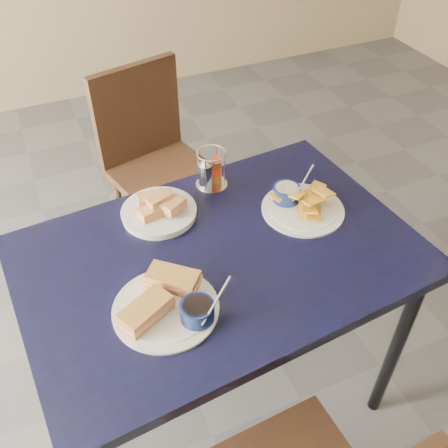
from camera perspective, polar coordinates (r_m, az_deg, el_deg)
name	(u,v)px	position (r m, az deg, el deg)	size (l,w,h in m)	color
ground	(183,368)	(2.13, -4.74, -16.08)	(6.00, 6.00, 0.00)	#4A494E
dining_table	(220,268)	(1.53, -0.43, -5.10)	(1.22, 0.87, 0.75)	black
chair_far	(156,150)	(2.35, -7.76, 8.34)	(0.51, 0.50, 0.90)	black
sandwich_plate	(169,303)	(1.33, -6.31, -8.91)	(0.31, 0.28, 0.12)	white
plantain_plate	(298,203)	(1.64, 8.45, 2.43)	(0.27, 0.27, 0.12)	white
bread_basket	(159,209)	(1.60, -7.44, 1.68)	(0.24, 0.24, 0.08)	white
condiment_caddy	(210,172)	(1.70, -1.62, 5.98)	(0.11, 0.11, 0.14)	silver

